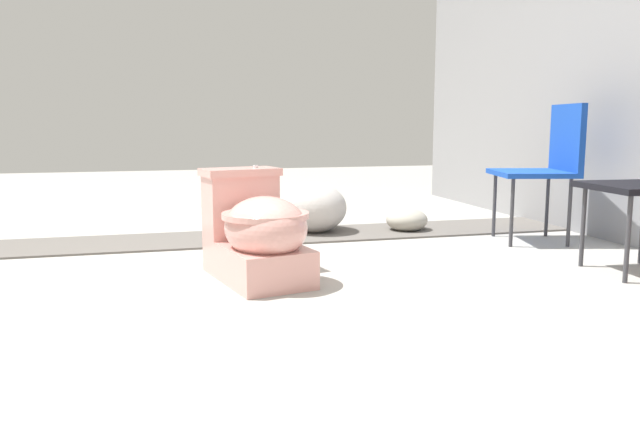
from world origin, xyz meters
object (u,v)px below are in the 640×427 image
object	(u,v)px
toilet	(258,233)
boulder_far	(407,220)
boulder_near	(312,207)
folding_chair_left	(549,158)

from	to	relation	value
toilet	boulder_far	bearing A→B (deg)	118.44
toilet	boulder_near	xyz separation A→B (m)	(-1.16, 0.55, -0.05)
toilet	folding_chair_left	xyz separation A→B (m)	(-0.49, 1.86, 0.29)
toilet	folding_chair_left	bearing A→B (deg)	91.85
toilet	boulder_near	distance (m)	1.28
boulder_near	boulder_far	xyz separation A→B (m)	(0.12, 0.62, -0.09)
toilet	folding_chair_left	distance (m)	1.95
folding_chair_left	boulder_far	distance (m)	0.98
toilet	folding_chair_left	world-z (taller)	folding_chair_left
toilet	boulder_far	xyz separation A→B (m)	(-1.03, 1.17, -0.14)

